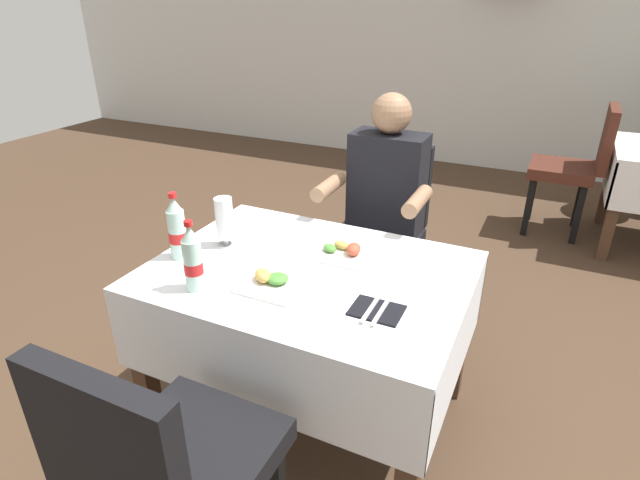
% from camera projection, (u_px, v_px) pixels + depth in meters
% --- Properties ---
extents(ground_plane, '(11.00, 11.00, 0.00)m').
position_uv_depth(ground_plane, '(321.00, 431.00, 2.16)').
color(ground_plane, '#473323').
extents(back_wall, '(11.00, 0.12, 2.97)m').
position_uv_depth(back_wall, '(506.00, 14.00, 4.82)').
color(back_wall, silver).
rests_on(back_wall, ground).
extents(main_dining_table, '(1.20, 0.89, 0.72)m').
position_uv_depth(main_dining_table, '(309.00, 305.00, 2.02)').
color(main_dining_table, white).
rests_on(main_dining_table, ground).
extents(chair_far_diner_seat, '(0.44, 0.50, 0.97)m').
position_uv_depth(chair_far_diner_seat, '(380.00, 227.00, 2.70)').
color(chair_far_diner_seat, black).
rests_on(chair_far_diner_seat, ground).
extents(chair_near_camera_side, '(0.44, 0.50, 0.97)m').
position_uv_depth(chair_near_camera_side, '(167.00, 465.00, 1.34)').
color(chair_near_camera_side, black).
rests_on(chair_near_camera_side, ground).
extents(seated_diner_far, '(0.50, 0.46, 1.26)m').
position_uv_depth(seated_diner_far, '(382.00, 208.00, 2.52)').
color(seated_diner_far, '#282D42').
rests_on(seated_diner_far, ground).
extents(plate_near_camera, '(0.22, 0.22, 0.06)m').
position_uv_depth(plate_near_camera, '(272.00, 281.00, 1.84)').
color(plate_near_camera, white).
rests_on(plate_near_camera, main_dining_table).
extents(plate_far_diner, '(0.23, 0.23, 0.06)m').
position_uv_depth(plate_far_diner, '(343.00, 250.00, 2.05)').
color(plate_far_diner, white).
rests_on(plate_far_diner, main_dining_table).
extents(beer_glass_left, '(0.07, 0.07, 0.21)m').
position_uv_depth(beer_glass_left, '(225.00, 221.00, 2.08)').
color(beer_glass_left, white).
rests_on(beer_glass_left, main_dining_table).
extents(cola_bottle_primary, '(0.07, 0.07, 0.27)m').
position_uv_depth(cola_bottle_primary, '(177.00, 230.00, 1.98)').
color(cola_bottle_primary, silver).
rests_on(cola_bottle_primary, main_dining_table).
extents(cola_bottle_secondary, '(0.07, 0.07, 0.26)m').
position_uv_depth(cola_bottle_secondary, '(193.00, 260.00, 1.77)').
color(cola_bottle_secondary, silver).
rests_on(cola_bottle_secondary, main_dining_table).
extents(napkin_cutlery_set, '(0.17, 0.19, 0.01)m').
position_uv_depth(napkin_cutlery_set, '(377.00, 310.00, 1.69)').
color(napkin_cutlery_set, black).
rests_on(napkin_cutlery_set, main_dining_table).
extents(background_chair_left, '(0.50, 0.44, 0.97)m').
position_uv_depth(background_chair_left, '(577.00, 163.00, 3.71)').
color(background_chair_left, '#4C2319').
rests_on(background_chair_left, ground).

